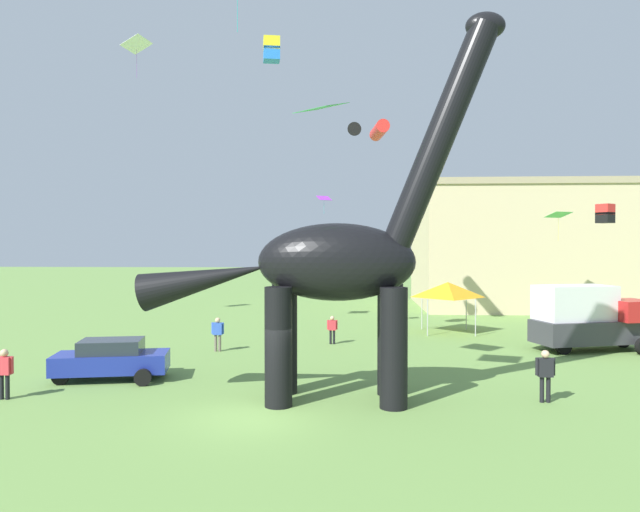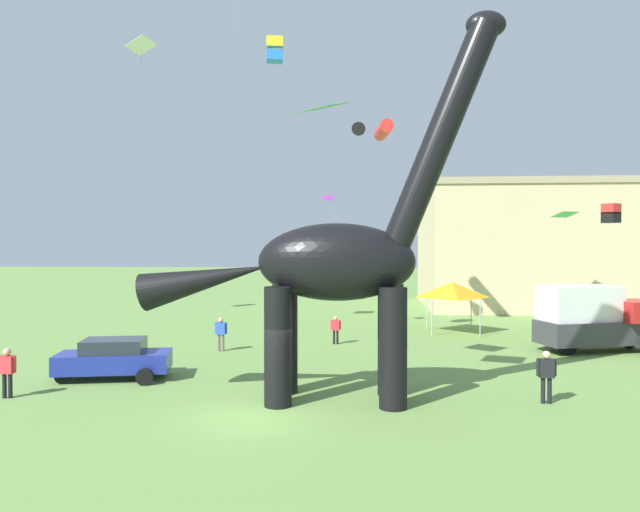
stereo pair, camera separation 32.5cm
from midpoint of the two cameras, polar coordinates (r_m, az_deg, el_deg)
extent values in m
plane|color=#6B9347|center=(18.22, -6.02, -15.39)|extent=(240.00, 240.00, 0.00)
cylinder|color=black|center=(20.38, 7.40, -8.12)|extent=(0.89, 0.89, 3.83)
cylinder|color=black|center=(18.71, 7.69, -8.94)|extent=(0.89, 0.89, 3.83)
cylinder|color=black|center=(20.50, -3.00, -8.05)|extent=(0.89, 0.89, 3.83)
cylinder|color=black|center=(18.85, -3.65, -8.86)|extent=(0.89, 0.89, 3.83)
ellipsoid|color=black|center=(19.26, 2.10, -0.59)|extent=(5.24, 2.26, 2.58)
cylinder|color=black|center=(19.76, 12.22, 11.47)|extent=(3.77, 0.97, 7.47)
ellipsoid|color=black|center=(20.94, 16.42, 20.93)|extent=(1.29, 0.81, 0.89)
cone|color=black|center=(19.94, -10.65, -2.25)|extent=(4.61, 1.29, 2.18)
cube|color=navy|center=(24.04, -19.20, -9.77)|extent=(4.47, 2.56, 0.72)
cube|color=#232B35|center=(23.93, -19.21, -8.31)|extent=(2.53, 1.98, 0.52)
cylinder|color=black|center=(24.37, -14.94, -10.47)|extent=(0.65, 0.34, 0.62)
cylinder|color=black|center=(22.73, -16.44, -11.31)|extent=(0.65, 0.34, 0.62)
cylinder|color=black|center=(25.54, -21.64, -9.97)|extent=(0.65, 0.34, 0.62)
cylinder|color=black|center=(23.98, -23.53, -10.70)|extent=(0.65, 0.34, 0.62)
cube|color=#38383D|center=(31.54, 25.71, -6.73)|extent=(5.96, 3.54, 1.10)
cube|color=red|center=(32.14, 28.81, -4.73)|extent=(2.25, 2.35, 1.00)
cube|color=silver|center=(31.11, 24.39, -4.23)|extent=(4.00, 2.92, 1.70)
cylinder|color=black|center=(33.35, 28.29, -7.29)|extent=(0.84, 0.47, 0.80)
cylinder|color=black|center=(32.03, 22.19, -7.58)|extent=(0.84, 0.47, 0.80)
cylinder|color=black|center=(30.07, 23.44, -8.15)|extent=(0.84, 0.47, 0.80)
cylinder|color=#6B6056|center=(29.45, 7.36, -8.55)|extent=(0.09, 0.09, 0.52)
cylinder|color=#6B6056|center=(29.45, 7.60, -8.55)|extent=(0.09, 0.09, 0.52)
cube|color=blue|center=(29.38, 7.48, -7.70)|extent=(0.28, 0.17, 0.37)
sphere|color=tan|center=(29.34, 7.48, -7.19)|extent=(0.16, 0.16, 0.16)
cylinder|color=blue|center=(29.37, 7.16, -7.67)|extent=(0.07, 0.07, 0.35)
cylinder|color=blue|center=(29.39, 7.80, -7.66)|extent=(0.07, 0.07, 0.35)
cylinder|color=black|center=(30.66, 1.69, -7.96)|extent=(0.12, 0.12, 0.73)
cylinder|color=black|center=(30.65, 2.03, -7.96)|extent=(0.12, 0.12, 0.73)
cube|color=#D1333D|center=(30.56, 1.86, -6.81)|extent=(0.39, 0.24, 0.52)
sphere|color=tan|center=(30.52, 1.86, -6.12)|extent=(0.23, 0.23, 0.23)
cylinder|color=#D1333D|center=(30.57, 1.43, -6.76)|extent=(0.10, 0.10, 0.49)
cylinder|color=#D1333D|center=(30.55, 2.29, -6.76)|extent=(0.10, 0.10, 0.49)
cylinder|color=black|center=(22.66, -28.20, -11.15)|extent=(0.14, 0.14, 0.84)
cylinder|color=black|center=(22.55, -27.75, -11.20)|extent=(0.14, 0.14, 0.84)
cube|color=#D1333D|center=(22.47, -27.99, -9.39)|extent=(0.45, 0.28, 0.59)
sphere|color=tan|center=(22.39, -28.00, -8.32)|extent=(0.26, 0.26, 0.26)
cylinder|color=#D1333D|center=(22.60, -28.56, -9.26)|extent=(0.11, 0.11, 0.56)
cylinder|color=#D1333D|center=(22.33, -27.42, -9.38)|extent=(0.11, 0.11, 0.56)
cylinder|color=black|center=(20.80, 21.47, -12.17)|extent=(0.14, 0.14, 0.85)
cylinder|color=black|center=(20.86, 22.03, -12.14)|extent=(0.14, 0.14, 0.85)
cube|color=black|center=(20.68, 21.76, -10.19)|extent=(0.46, 0.28, 0.60)
sphere|color=tan|center=(20.60, 21.77, -9.01)|extent=(0.27, 0.27, 0.27)
cylinder|color=black|center=(20.59, 21.05, -10.15)|extent=(0.11, 0.11, 0.57)
cylinder|color=black|center=(20.75, 22.47, -10.07)|extent=(0.11, 0.11, 0.57)
cylinder|color=#6B6056|center=(29.04, -9.56, -8.39)|extent=(0.14, 0.14, 0.82)
cylinder|color=#6B6056|center=(29.00, -9.18, -8.40)|extent=(0.14, 0.14, 0.82)
cube|color=blue|center=(28.91, -9.37, -7.04)|extent=(0.44, 0.27, 0.58)
sphere|color=tan|center=(28.86, -9.38, -6.22)|extent=(0.25, 0.25, 0.25)
cylinder|color=blue|center=(28.97, -9.87, -6.96)|extent=(0.11, 0.11, 0.55)
cylinder|color=blue|center=(28.85, -8.88, -6.99)|extent=(0.11, 0.11, 0.55)
cylinder|color=#B2B2B7|center=(36.83, 14.87, -5.41)|extent=(0.06, 0.06, 2.10)
cylinder|color=#B2B2B7|center=(34.20, 15.71, -5.90)|extent=(0.06, 0.06, 2.10)
cylinder|color=#B2B2B7|center=(36.43, 10.67, -5.46)|extent=(0.06, 0.06, 2.10)
cylinder|color=#B2B2B7|center=(33.77, 11.19, -5.97)|extent=(0.06, 0.06, 2.10)
pyramid|color=orange|center=(35.14, 13.12, -3.25)|extent=(3.15, 3.15, 0.90)
cube|color=white|center=(35.03, -16.87, 19.18)|extent=(1.34, 1.75, 0.54)
cylinder|color=purple|center=(34.72, -16.86, 17.56)|extent=(0.01, 0.01, 1.59)
cube|color=green|center=(41.20, 23.11, 3.76)|extent=(1.81, 1.64, 0.34)
cylinder|color=yellow|center=(41.17, 23.10, 2.42)|extent=(0.01, 0.01, 1.48)
cube|color=green|center=(21.62, 0.60, 14.33)|extent=(2.08, 2.03, 0.34)
cube|color=yellow|center=(29.75, -4.15, 19.97)|extent=(0.91, 0.91, 0.62)
cube|color=#287AE5|center=(29.59, -4.15, 19.08)|extent=(0.91, 0.91, 0.62)
cylinder|color=#19B2B7|center=(17.28, -7.74, 23.66)|extent=(0.01, 0.01, 1.77)
cylinder|color=red|center=(34.76, 6.53, 12.17)|extent=(1.07, 2.80, 0.77)
cone|color=black|center=(34.57, 4.01, 12.24)|extent=(0.88, 0.77, 0.80)
cube|color=purple|center=(34.88, 1.08, 5.71)|extent=(1.00, 0.90, 0.30)
cylinder|color=#19B2B7|center=(34.84, 1.08, 4.83)|extent=(0.01, 0.01, 0.83)
cube|color=red|center=(34.24, 26.91, 4.13)|extent=(0.98, 0.98, 0.57)
cube|color=black|center=(34.22, 26.90, 3.39)|extent=(0.98, 0.98, 0.57)
cube|color=#CCB78E|center=(51.73, 18.99, 0.64)|extent=(15.44, 13.03, 9.73)
cube|color=tan|center=(51.96, 19.03, 6.29)|extent=(15.75, 13.29, 0.50)
camera|label=1|loc=(0.16, -89.52, 0.01)|focal=32.61mm
camera|label=2|loc=(0.16, 90.48, -0.01)|focal=32.61mm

